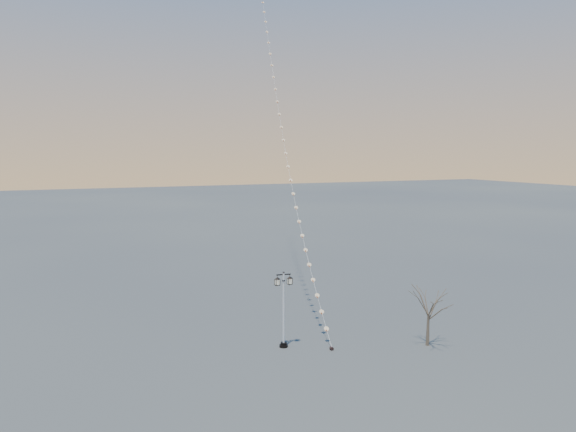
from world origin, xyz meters
TOP-DOWN VIEW (x-y plane):
  - ground at (0.00, 0.00)m, footprint 300.00×300.00m
  - street_lamp at (0.11, 1.69)m, footprint 1.12×0.49m
  - bare_tree at (7.93, -1.37)m, footprint 2.09×2.09m
  - kite_train at (6.42, 16.29)m, footprint 8.57×32.83m

SIDE VIEW (x-z plane):
  - ground at x=0.00m, z-range 0.00..0.00m
  - bare_tree at x=7.93m, z-range 0.67..4.13m
  - street_lamp at x=0.11m, z-range 0.24..4.68m
  - kite_train at x=6.42m, z-range -0.11..28.48m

